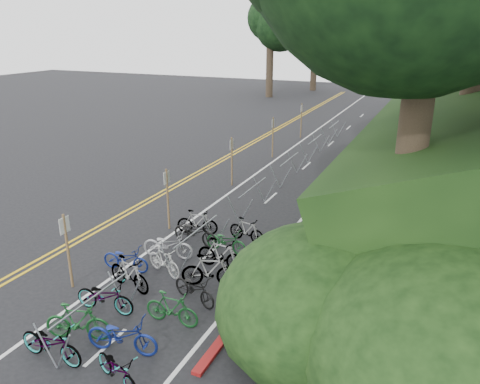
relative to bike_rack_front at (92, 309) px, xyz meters
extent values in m
plane|color=black|center=(-2.57, 1.76, -0.84)|extent=(120.00, 120.00, 0.00)
cube|color=gold|center=(-4.72, 11.76, -0.83)|extent=(0.12, 80.00, 0.01)
cube|color=gold|center=(-4.42, 11.76, -0.83)|extent=(0.12, 80.00, 0.01)
cube|color=silver|center=(-1.57, 11.76, -0.83)|extent=(0.12, 80.00, 0.01)
cube|color=silver|center=(2.63, 11.76, -0.83)|extent=(0.12, 80.00, 0.01)
cube|color=silver|center=(0.53, -0.24, -0.83)|extent=(0.10, 1.60, 0.01)
cube|color=silver|center=(0.53, 5.76, -0.83)|extent=(0.10, 1.60, 0.01)
cube|color=silver|center=(0.53, 11.76, -0.83)|extent=(0.10, 1.60, 0.01)
cube|color=silver|center=(0.53, 17.76, -0.83)|extent=(0.10, 1.60, 0.01)
cube|color=silver|center=(0.53, 23.76, -0.83)|extent=(0.10, 1.60, 0.01)
cube|color=silver|center=(0.53, 29.76, -0.83)|extent=(0.10, 1.60, 0.01)
cube|color=silver|center=(0.53, 35.76, -0.83)|extent=(0.10, 1.60, 0.01)
cube|color=maroon|center=(3.13, 13.76, -0.79)|extent=(0.25, 28.00, 0.10)
cube|color=#382819|center=(3.83, 23.76, -0.76)|extent=(1.40, 44.00, 0.16)
ellipsoid|color=#284C19|center=(4.63, 4.76, 0.20)|extent=(2.00, 2.80, 1.60)
ellipsoid|color=#284C19|center=(5.43, 9.76, 0.71)|extent=(2.60, 3.64, 2.08)
ellipsoid|color=#284C19|center=(6.63, 15.76, 1.15)|extent=(2.20, 3.08, 1.76)
ellipsoid|color=#284C19|center=(5.23, 21.76, 0.72)|extent=(3.00, 4.20, 2.40)
ellipsoid|color=#284C19|center=(5.93, 27.76, 0.89)|extent=(2.40, 3.36, 1.92)
ellipsoid|color=#284C19|center=(7.23, 31.76, 1.57)|extent=(2.80, 3.92, 2.24)
ellipsoid|color=#284C19|center=(4.43, 7.76, 0.06)|extent=(1.80, 2.52, 1.44)
ellipsoid|color=#284C19|center=(7.43, 19.76, 1.76)|extent=(3.20, 4.48, 2.56)
ellipsoid|color=black|center=(5.43, 2.26, 0.37)|extent=(5.28, 6.16, 3.52)
ellipsoid|color=black|center=(8.43, 1.26, 0.59)|extent=(6.24, 7.28, 4.16)
cylinder|color=#2D2319|center=(6.93, 4.76, 3.27)|extent=(0.81, 0.81, 5.82)
cylinder|color=#2D2319|center=(8.43, 13.76, 5.02)|extent=(0.86, 0.86, 6.71)
cylinder|color=#2D2319|center=(-11.57, 43.76, 2.07)|extent=(0.81, 0.81, 5.82)
ellipsoid|color=black|center=(-11.57, 43.76, 7.36)|extent=(7.95, 7.95, 7.56)
cylinder|color=#2D2319|center=(-8.57, 51.76, 1.85)|extent=(0.79, 0.79, 5.37)
ellipsoid|color=black|center=(-8.57, 51.76, 6.62)|extent=(6.96, 6.96, 6.61)
cylinder|color=gray|center=(0.00, 0.00, 0.29)|extent=(0.05, 2.89, 0.05)
cylinder|color=gray|center=(-0.28, -1.35, -0.27)|extent=(0.57, 0.04, 1.12)
cylinder|color=gray|center=(0.28, -1.35, -0.27)|extent=(0.57, 0.04, 1.12)
cylinder|color=gray|center=(-0.28, 1.35, -0.27)|extent=(0.57, 0.04, 1.12)
cylinder|color=gray|center=(0.28, 1.35, -0.27)|extent=(0.57, 0.04, 1.12)
cylinder|color=gray|center=(0.43, 4.76, 0.31)|extent=(0.05, 3.00, 0.05)
cylinder|color=gray|center=(0.15, 3.36, -0.26)|extent=(0.58, 0.04, 1.13)
cylinder|color=gray|center=(0.71, 3.36, -0.26)|extent=(0.58, 0.04, 1.13)
cylinder|color=gray|center=(0.15, 6.16, -0.26)|extent=(0.58, 0.04, 1.13)
cylinder|color=gray|center=(0.71, 6.16, -0.26)|extent=(0.58, 0.04, 1.13)
cylinder|color=gray|center=(0.43, 9.76, 0.31)|extent=(0.05, 3.00, 0.05)
cylinder|color=gray|center=(0.15, 8.36, -0.26)|extent=(0.58, 0.04, 1.13)
cylinder|color=gray|center=(0.71, 8.36, -0.26)|extent=(0.58, 0.04, 1.13)
cylinder|color=gray|center=(0.15, 11.16, -0.26)|extent=(0.58, 0.04, 1.13)
cylinder|color=gray|center=(0.71, 11.16, -0.26)|extent=(0.58, 0.04, 1.13)
cylinder|color=gray|center=(0.43, 14.76, 0.31)|extent=(0.05, 3.00, 0.05)
cylinder|color=gray|center=(0.15, 13.36, -0.26)|extent=(0.58, 0.04, 1.13)
cylinder|color=gray|center=(0.71, 13.36, -0.26)|extent=(0.58, 0.04, 1.13)
cylinder|color=gray|center=(0.15, 16.16, -0.26)|extent=(0.58, 0.04, 1.13)
cylinder|color=gray|center=(0.71, 16.16, -0.26)|extent=(0.58, 0.04, 1.13)
cylinder|color=gray|center=(0.43, 19.76, 0.31)|extent=(0.05, 3.00, 0.05)
cylinder|color=gray|center=(0.15, 18.36, -0.26)|extent=(0.58, 0.04, 1.13)
cylinder|color=gray|center=(0.71, 18.36, -0.26)|extent=(0.58, 0.04, 1.13)
cylinder|color=gray|center=(0.15, 21.16, -0.26)|extent=(0.58, 0.04, 1.13)
cylinder|color=gray|center=(0.71, 21.16, -0.26)|extent=(0.58, 0.04, 1.13)
cylinder|color=gray|center=(0.43, 24.76, 0.31)|extent=(0.05, 3.00, 0.05)
cylinder|color=gray|center=(0.15, 23.36, -0.26)|extent=(0.58, 0.04, 1.13)
cylinder|color=gray|center=(0.71, 23.36, -0.26)|extent=(0.58, 0.04, 1.13)
cylinder|color=gray|center=(0.15, 26.16, -0.26)|extent=(0.58, 0.04, 1.13)
cylinder|color=gray|center=(0.71, 26.16, -0.26)|extent=(0.58, 0.04, 1.13)
cylinder|color=brown|center=(-2.33, 1.70, 0.38)|extent=(0.08, 0.08, 2.44)
cube|color=silver|center=(-2.33, 1.70, 1.25)|extent=(0.02, 0.40, 0.50)
cylinder|color=brown|center=(-1.97, 6.76, 0.41)|extent=(0.08, 0.08, 2.50)
cube|color=silver|center=(-1.97, 6.76, 1.31)|extent=(0.02, 0.40, 0.50)
cylinder|color=brown|center=(-1.97, 12.76, 0.41)|extent=(0.08, 0.08, 2.50)
cube|color=silver|center=(-1.97, 12.76, 1.31)|extent=(0.02, 0.40, 0.50)
cylinder|color=brown|center=(-1.97, 18.76, 0.41)|extent=(0.08, 0.08, 2.50)
cube|color=silver|center=(-1.97, 18.76, 1.31)|extent=(0.02, 0.40, 0.50)
cylinder|color=brown|center=(-1.97, 24.76, 0.41)|extent=(0.08, 0.08, 2.50)
cube|color=silver|center=(-1.97, 24.76, 1.31)|extent=(0.02, 0.40, 0.50)
imported|color=navy|center=(-1.42, 3.24, -0.40)|extent=(0.74, 1.72, 0.88)
imported|color=slate|center=(-0.32, -1.13, -0.35)|extent=(0.67, 1.86, 0.98)
imported|color=slate|center=(1.66, -1.17, -0.41)|extent=(1.11, 1.72, 0.85)
imported|color=#144C1E|center=(-0.30, -0.25, -0.31)|extent=(1.00, 1.82, 1.05)
imported|color=navy|center=(1.07, -0.20, -0.35)|extent=(0.99, 1.96, 0.99)
imported|color=slate|center=(-0.49, 1.05, -0.36)|extent=(0.79, 1.88, 0.96)
imported|color=#144C1E|center=(1.55, 1.30, -0.36)|extent=(0.50, 1.62, 0.96)
imported|color=slate|center=(-0.61, 2.34, -0.31)|extent=(0.91, 1.82, 1.06)
imported|color=black|center=(1.58, 2.51, -0.40)|extent=(1.09, 1.77, 0.88)
imported|color=beige|center=(-0.14, 3.56, -0.37)|extent=(0.95, 1.63, 0.94)
imported|color=slate|center=(1.57, 3.50, -0.30)|extent=(1.10, 1.85, 1.07)
imported|color=#9E9EA3|center=(-0.65, 4.61, -0.35)|extent=(0.95, 1.93, 0.97)
imported|color=slate|center=(1.41, 4.61, -0.30)|extent=(0.66, 1.83, 1.08)
imported|color=black|center=(-0.29, 5.92, -0.34)|extent=(0.84, 1.94, 0.99)
imported|color=#144C1E|center=(1.03, 5.83, -0.41)|extent=(0.71, 1.67, 0.86)
imported|color=slate|center=(-0.67, 6.77, -0.34)|extent=(0.81, 1.70, 0.99)
imported|color=slate|center=(1.36, 6.91, -0.37)|extent=(0.74, 1.61, 0.93)
camera|label=1|loc=(7.64, -7.87, 6.81)|focal=35.00mm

